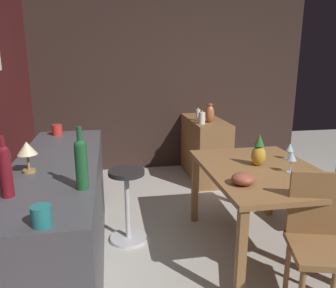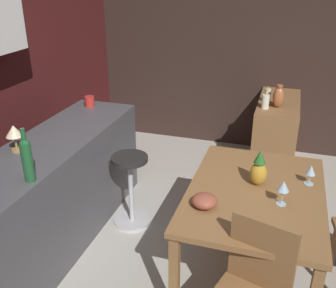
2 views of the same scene
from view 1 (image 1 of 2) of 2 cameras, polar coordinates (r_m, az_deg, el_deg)
The scene contains 19 objects.
ground_plane at distance 2.99m, azimuth 11.85°, elevation -18.66°, with size 9.00×9.00×0.00m, color #B7B2A8.
wall_side_right at distance 4.91m, azimuth -1.92°, elevation 10.81°, with size 0.10×4.40×2.60m, color #33231E.
dining_table at distance 2.87m, azimuth 15.88°, elevation -5.70°, with size 1.30×0.92×0.74m.
kitchen_counter at distance 2.69m, azimuth -18.01°, elevation -12.06°, with size 2.10×0.60×0.90m, color #4C4C51.
sideboard_cabinet at distance 4.62m, azimuth 6.29°, elevation -0.71°, with size 1.10×0.44×0.82m, color olive.
chair_near_window at distance 2.40m, azimuth 24.85°, elevation -14.61°, with size 0.50×0.50×0.92m.
bar_stool at distance 3.03m, azimuth -7.02°, elevation -10.14°, with size 0.34×0.34×0.68m.
wine_glass_left at distance 3.15m, azimuth 20.27°, elevation -0.63°, with size 0.07×0.07×0.15m.
wine_glass_right at distance 2.78m, azimuth 20.55°, elevation -2.06°, with size 0.08×0.08×0.17m.
pineapple_centerpiece at distance 2.88m, azimuth 15.36°, elevation -1.37°, with size 0.12×0.12×0.27m.
fruit_bowl at distance 2.44m, azimuth 12.81°, elevation -5.87°, with size 0.17×0.17×0.09m, color #9E4C38.
wine_bottle_ruby at distance 1.95m, azimuth -26.31°, elevation -3.81°, with size 0.07×0.07×0.33m.
wine_bottle_green at distance 1.91m, azimuth -14.76°, elevation -2.96°, with size 0.07×0.07×0.36m.
cup_teal at distance 1.60m, azimuth -20.99°, elevation -11.46°, with size 0.13×0.09×0.09m.
cup_red at distance 3.37m, azimuth -18.57°, elevation 2.35°, with size 0.13×0.10×0.10m.
counter_lamp at distance 2.30m, azimuth -23.15°, elevation -1.00°, with size 0.13×0.13×0.21m.
pillar_candle_tall at distance 4.19m, azimuth 5.88°, elevation 4.49°, with size 0.08×0.08×0.17m.
pillar_candle_short at distance 4.39m, azimuth 5.21°, elevation 5.01°, with size 0.06×0.06×0.18m.
vase_copper at distance 4.29m, azimuth 7.22°, elevation 5.22°, with size 0.12×0.12×0.24m.
Camera 1 is at (-2.30, 1.00, 1.62)m, focal length 35.34 mm.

